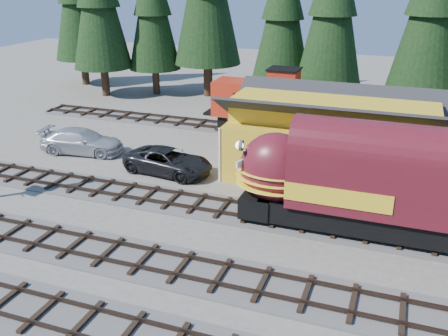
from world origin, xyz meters
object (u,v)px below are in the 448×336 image
(pickup_truck_a, at_px, (168,161))
(pickup_truck_b, at_px, (82,141))
(depot, at_px, (331,131))
(locomotive, at_px, (392,189))
(caboose, at_px, (272,103))

(pickup_truck_a, height_order, pickup_truck_b, pickup_truck_b)
(depot, xyz_separation_m, pickup_truck_a, (-9.51, -2.79, -2.17))
(depot, distance_m, pickup_truck_a, 10.14)
(locomotive, height_order, pickup_truck_b, locomotive)
(locomotive, relative_size, caboose, 1.74)
(depot, distance_m, locomotive, 7.57)
(caboose, xyz_separation_m, pickup_truck_a, (-3.88, -10.29, -1.57))
(depot, xyz_separation_m, locomotive, (3.85, -6.50, -0.46))
(caboose, height_order, pickup_truck_b, caboose)
(caboose, xyz_separation_m, pickup_truck_b, (-11.18, -8.98, -1.52))
(pickup_truck_a, bearing_deg, caboose, -13.82)
(pickup_truck_a, bearing_deg, pickup_truck_b, 86.69)
(locomotive, xyz_separation_m, caboose, (-9.48, 14.00, -0.14))
(locomotive, height_order, caboose, caboose)
(pickup_truck_a, relative_size, pickup_truck_b, 0.98)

